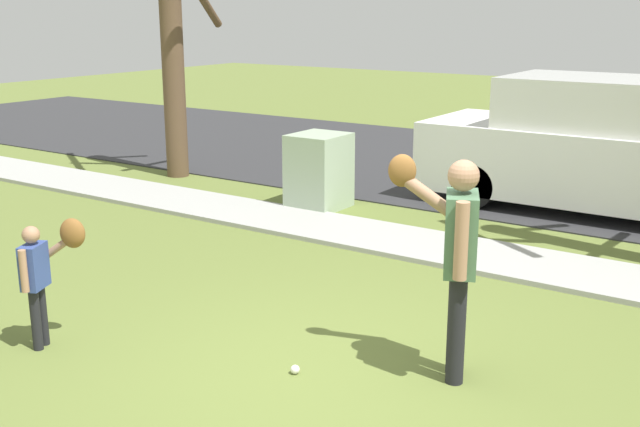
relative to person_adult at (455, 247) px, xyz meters
The scene contains 9 objects.
ground_plane 3.16m from the person_adult, 106.19° to the left, with size 48.00×48.00×0.00m, color olive.
sidewalk_strip 3.24m from the person_adult, 105.67° to the left, with size 36.00×1.20×0.06m, color #A3A39E.
road_surface 8.07m from the person_adult, 95.95° to the left, with size 36.00×6.80×0.02m, color #2D2D30.
person_adult is the anchor object (origin of this frame).
person_child 3.41m from the person_adult, 155.73° to the right, with size 0.44×0.55×1.12m.
baseball 1.60m from the person_adult, 147.67° to the right, with size 0.07×0.07×0.07m, color white.
utility_cabinet 5.50m from the person_adult, 134.84° to the left, with size 0.72×0.80×1.08m, color #9EB293.
street_tree_far 8.46m from the person_adult, 148.66° to the left, with size 1.84×1.88×4.63m.
parked_van_white 5.96m from the person_adult, 93.90° to the left, with size 5.00×1.95×1.88m.
Camera 1 is at (3.12, -4.60, 2.83)m, focal length 43.61 mm.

